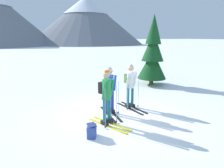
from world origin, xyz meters
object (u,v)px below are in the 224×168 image
(skier_in_green, at_px, (106,94))
(backpack_on_snow_front, at_px, (92,131))
(skier_in_blue, at_px, (110,87))
(skier_in_white, at_px, (130,83))
(pine_tree_near, at_px, (153,54))

(skier_in_green, height_order, backpack_on_snow_front, skier_in_green)
(skier_in_green, bearing_deg, skier_in_blue, 61.87)
(skier_in_blue, xyz_separation_m, skier_in_white, (0.96, 0.21, 0.01))
(skier_in_green, height_order, skier_in_white, skier_in_green)
(skier_in_white, height_order, backpack_on_snow_front, skier_in_white)
(skier_in_blue, height_order, backpack_on_snow_front, skier_in_blue)
(skier_in_green, xyz_separation_m, pine_tree_near, (4.35, 3.88, 0.80))
(skier_in_green, xyz_separation_m, skier_in_blue, (0.44, 0.82, -0.04))
(skier_in_blue, relative_size, backpack_on_snow_front, 4.45)
(skier_in_blue, xyz_separation_m, pine_tree_near, (3.92, 3.06, 0.84))
(pine_tree_near, bearing_deg, skier_in_blue, -141.97)
(skier_in_blue, bearing_deg, backpack_on_snow_front, -128.45)
(skier_in_blue, distance_m, skier_in_white, 0.98)
(skier_in_white, relative_size, pine_tree_near, 0.44)
(skier_in_green, relative_size, backpack_on_snow_front, 4.60)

